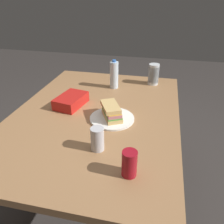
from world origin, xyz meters
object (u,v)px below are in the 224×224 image
plastic_cup_stack (154,74)px  sandwich (112,111)px  paper_plate (112,118)px  soda_can_red (129,164)px  water_bottle_tall (114,75)px  soda_can_silver (97,139)px  dining_table (96,125)px  chip_bag (71,101)px

plastic_cup_stack → sandwich: bearing=161.7°
paper_plate → soda_can_red: (-0.44, -0.17, 0.05)m
water_bottle_tall → soda_can_silver: size_ratio=1.83×
dining_table → paper_plate: 0.16m
plastic_cup_stack → dining_table: bearing=150.6°
dining_table → plastic_cup_stack: size_ratio=8.72×
soda_can_red → sandwich: bearing=21.9°
water_bottle_tall → soda_can_silver: water_bottle_tall is taller
chip_bag → water_bottle_tall: 0.43m
paper_plate → soda_can_silver: size_ratio=2.21×
soda_can_red → chip_bag: size_ratio=0.53×
soda_can_red → plastic_cup_stack: (1.06, -0.03, 0.02)m
paper_plate → soda_can_red: soda_can_red is taller
sandwich → water_bottle_tall: water_bottle_tall is taller
paper_plate → soda_can_silver: 0.30m
dining_table → soda_can_silver: size_ratio=11.94×
plastic_cup_stack → soda_can_silver: size_ratio=1.37×
paper_plate → chip_bag: 0.33m
water_bottle_tall → plastic_cup_stack: water_bottle_tall is taller
chip_bag → soda_can_silver: 0.52m
chip_bag → plastic_cup_stack: bearing=-34.1°
dining_table → water_bottle_tall: bearing=-3.5°
dining_table → water_bottle_tall: 0.47m
paper_plate → dining_table: bearing=64.8°
soda_can_silver → chip_bag: bearing=36.1°
dining_table → plastic_cup_stack: bearing=-29.4°
sandwich → soda_can_red: size_ratio=1.64×
paper_plate → chip_bag: chip_bag is taller
dining_table → soda_can_silver: (-0.35, -0.11, 0.15)m
chip_bag → water_bottle_tall: water_bottle_tall is taller
sandwich → dining_table: bearing=65.2°
chip_bag → soda_can_silver: (-0.42, -0.30, 0.03)m
chip_bag → soda_can_silver: soda_can_silver is taller
sandwich → soda_can_silver: size_ratio=1.64×
soda_can_silver → sandwich: bearing=-0.5°
sandwich → chip_bag: 0.33m
dining_table → sandwich: bearing=-114.8°
sandwich → plastic_cup_stack: 0.66m
paper_plate → water_bottle_tall: water_bottle_tall is taller
plastic_cup_stack → soda_can_silver: 0.95m
soda_can_red → water_bottle_tall: (0.92, 0.27, 0.04)m
water_bottle_tall → plastic_cup_stack: size_ratio=1.34×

